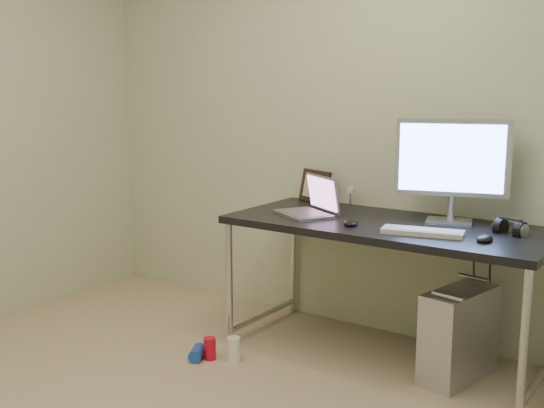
{
  "coord_description": "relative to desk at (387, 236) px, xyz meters",
  "views": [
    {
      "loc": [
        2.05,
        -1.85,
        1.49
      ],
      "look_at": [
        0.06,
        1.03,
        0.85
      ],
      "focal_mm": 45.0,
      "sensor_mm": 36.0,
      "label": 1
    }
  ],
  "objects": [
    {
      "name": "cable_a",
      "position": [
        0.37,
        0.32,
        -0.28
      ],
      "size": [
        0.01,
        0.16,
        0.69
      ],
      "primitive_type": "cylinder",
      "rotation": [
        0.21,
        0.0,
        0.0
      ],
      "color": "black",
      "rests_on": "ground"
    },
    {
      "name": "desk",
      "position": [
        0.0,
        0.0,
        0.0
      ],
      "size": [
        1.69,
        0.74,
        0.75
      ],
      "color": "black",
      "rests_on": "ground"
    },
    {
      "name": "monitor",
      "position": [
        0.27,
        0.18,
        0.39
      ],
      "size": [
        0.56,
        0.23,
        0.54
      ],
      "rotation": [
        0.0,
        0.0,
        0.3
      ],
      "color": "#B6B6BE",
      "rests_on": "desk"
    },
    {
      "name": "wall_back",
      "position": [
        -0.56,
        0.37,
        0.57
      ],
      "size": [
        3.5,
        0.02,
        2.5
      ],
      "primitive_type": "cube",
      "color": "beige",
      "rests_on": "ground"
    },
    {
      "name": "tower_computer",
      "position": [
        0.42,
        -0.04,
        -0.44
      ],
      "size": [
        0.28,
        0.48,
        0.49
      ],
      "rotation": [
        0.0,
        0.0,
        -0.21
      ],
      "color": "silver",
      "rests_on": "ground"
    },
    {
      "name": "picture_frame",
      "position": [
        -0.63,
        0.31,
        0.17
      ],
      "size": [
        0.26,
        0.15,
        0.2
      ],
      "primitive_type": "cube",
      "rotation": [
        -0.21,
        0.0,
        -0.33
      ],
      "color": "black",
      "rests_on": "desk"
    },
    {
      "name": "headphones",
      "position": [
        0.61,
        0.09,
        0.1
      ],
      "size": [
        0.17,
        0.1,
        0.1
      ],
      "rotation": [
        0.0,
        0.0,
        -0.29
      ],
      "color": "black",
      "rests_on": "desk"
    },
    {
      "name": "cable_b",
      "position": [
        0.46,
        0.3,
        -0.3
      ],
      "size": [
        0.02,
        0.11,
        0.71
      ],
      "primitive_type": "cylinder",
      "rotation": [
        0.14,
        0.0,
        0.09
      ],
      "color": "black",
      "rests_on": "ground"
    },
    {
      "name": "mouse_left",
      "position": [
        -0.13,
        -0.17,
        0.09
      ],
      "size": [
        0.11,
        0.14,
        0.04
      ],
      "primitive_type": "ellipsoid",
      "rotation": [
        0.0,
        0.0,
        0.33
      ],
      "color": "black",
      "rests_on": "desk"
    },
    {
      "name": "webcam",
      "position": [
        -0.39,
        0.3,
        0.16
      ],
      "size": [
        0.04,
        0.03,
        0.12
      ],
      "rotation": [
        0.0,
        0.0,
        0.06
      ],
      "color": "silver",
      "rests_on": "desk"
    },
    {
      "name": "can_white",
      "position": [
        -0.64,
        -0.51,
        -0.61
      ],
      "size": [
        0.09,
        0.09,
        0.13
      ],
      "primitive_type": "cylinder",
      "rotation": [
        0.0,
        0.0,
        -0.27
      ],
      "color": "white",
      "rests_on": "ground"
    },
    {
      "name": "laptop",
      "position": [
        -0.44,
        -0.06,
        0.13
      ],
      "size": [
        0.4,
        0.38,
        0.22
      ],
      "rotation": [
        0.0,
        0.0,
        -0.51
      ],
      "color": "#B6B6BE",
      "rests_on": "desk"
    },
    {
      "name": "keyboard",
      "position": [
        0.26,
        -0.16,
        0.09
      ],
      "size": [
        0.41,
        0.21,
        0.02
      ],
      "primitive_type": "cube",
      "rotation": [
        0.0,
        0.0,
        0.23
      ],
      "color": "silver",
      "rests_on": "desk"
    },
    {
      "name": "can_red",
      "position": [
        -0.76,
        -0.56,
        -0.62
      ],
      "size": [
        0.08,
        0.08,
        0.12
      ],
      "primitive_type": "cylinder",
      "rotation": [
        0.0,
        0.0,
        0.23
      ],
      "color": "red",
      "rests_on": "ground"
    },
    {
      "name": "mouse_right",
      "position": [
        0.55,
        -0.13,
        0.09
      ],
      "size": [
        0.07,
        0.11,
        0.04
      ],
      "primitive_type": "ellipsoid",
      "rotation": [
        0.0,
        0.0,
        0.02
      ],
      "color": "black",
      "rests_on": "desk"
    },
    {
      "name": "can_blue",
      "position": [
        -0.82,
        -0.6,
        -0.64
      ],
      "size": [
        0.12,
        0.15,
        0.07
      ],
      "primitive_type": "cylinder",
      "rotation": [
        1.57,
        0.0,
        0.48
      ],
      "color": "blue",
      "rests_on": "ground"
    }
  ]
}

